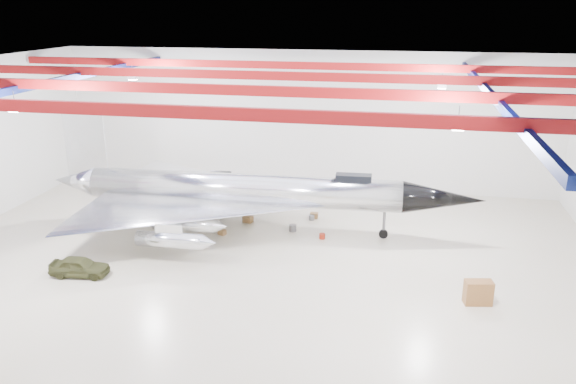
# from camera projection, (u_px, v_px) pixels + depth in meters

# --- Properties ---
(floor) EXTENTS (40.00, 40.00, 0.00)m
(floor) POSITION_uv_depth(u_px,v_px,m) (258.00, 261.00, 32.99)
(floor) COLOR beige
(floor) RESTS_ON ground
(wall_back) EXTENTS (40.00, 0.00, 40.00)m
(wall_back) POSITION_uv_depth(u_px,v_px,m) (303.00, 120.00, 45.19)
(wall_back) COLOR silver
(wall_back) RESTS_ON floor
(ceiling) EXTENTS (40.00, 40.00, 0.00)m
(ceiling) POSITION_uv_depth(u_px,v_px,m) (254.00, 71.00, 29.51)
(ceiling) COLOR #0A0F38
(ceiling) RESTS_ON wall_back
(ceiling_structure) EXTENTS (39.50, 29.50, 1.08)m
(ceiling_structure) POSITION_uv_depth(u_px,v_px,m) (254.00, 84.00, 29.73)
(ceiling_structure) COLOR maroon
(ceiling_structure) RESTS_ON ceiling
(jet_aircraft) EXTENTS (28.65, 17.11, 7.81)m
(jet_aircraft) POSITION_uv_depth(u_px,v_px,m) (242.00, 193.00, 36.73)
(jet_aircraft) COLOR silver
(jet_aircraft) RESTS_ON floor
(jeep) EXTENTS (3.37, 1.67, 1.10)m
(jeep) POSITION_uv_depth(u_px,v_px,m) (79.00, 267.00, 30.99)
(jeep) COLOR #3B3D1E
(jeep) RESTS_ON floor
(desk) EXTENTS (1.46, 0.92, 1.25)m
(desk) POSITION_uv_depth(u_px,v_px,m) (478.00, 292.00, 28.05)
(desk) COLOR brown
(desk) RESTS_ON floor
(crate_ply) EXTENTS (0.58, 0.53, 0.33)m
(crate_ply) POSITION_uv_depth(u_px,v_px,m) (222.00, 232.00, 36.68)
(crate_ply) COLOR olive
(crate_ply) RESTS_ON floor
(toolbox_red) EXTENTS (0.45, 0.37, 0.30)m
(toolbox_red) POSITION_uv_depth(u_px,v_px,m) (251.00, 201.00, 42.52)
(toolbox_red) COLOR maroon
(toolbox_red) RESTS_ON floor
(engine_drum) EXTENTS (0.64, 0.64, 0.44)m
(engine_drum) POSITION_uv_depth(u_px,v_px,m) (293.00, 228.00, 37.24)
(engine_drum) COLOR #59595B
(engine_drum) RESTS_ON floor
(parts_bin) EXTENTS (0.54, 0.44, 0.38)m
(parts_bin) POSITION_uv_depth(u_px,v_px,m) (314.00, 215.00, 39.54)
(parts_bin) COLOR olive
(parts_bin) RESTS_ON floor
(tool_chest) EXTENTS (0.45, 0.45, 0.35)m
(tool_chest) POSITION_uv_depth(u_px,v_px,m) (322.00, 236.00, 36.04)
(tool_chest) COLOR maroon
(tool_chest) RESTS_ON floor
(oil_barrel) EXTENTS (0.74, 0.66, 0.44)m
(oil_barrel) POSITION_uv_depth(u_px,v_px,m) (248.00, 219.00, 38.78)
(oil_barrel) COLOR olive
(oil_barrel) RESTS_ON floor
(spares_box) EXTENTS (0.48, 0.48, 0.34)m
(spares_box) POSITION_uv_depth(u_px,v_px,m) (312.00, 218.00, 39.17)
(spares_box) COLOR #59595B
(spares_box) RESTS_ON floor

